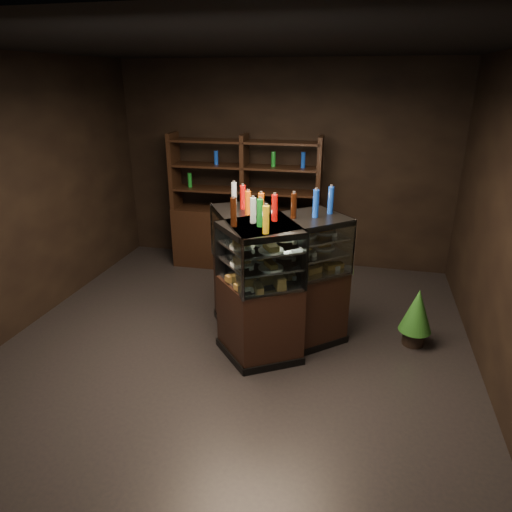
% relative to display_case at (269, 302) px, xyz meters
% --- Properties ---
extents(ground, '(5.00, 5.00, 0.00)m').
position_rel_display_case_xyz_m(ground, '(-0.33, -0.06, -0.48)').
color(ground, black).
rests_on(ground, ground).
extents(room_shell, '(5.02, 5.02, 3.01)m').
position_rel_display_case_xyz_m(room_shell, '(-0.33, -0.06, 1.46)').
color(room_shell, black).
rests_on(room_shell, ground).
extents(display_case, '(1.64, 1.46, 1.43)m').
position_rel_display_case_xyz_m(display_case, '(0.00, 0.00, 0.00)').
color(display_case, black).
rests_on(display_case, ground).
extents(food_display, '(1.22, 1.11, 0.44)m').
position_rel_display_case_xyz_m(food_display, '(-0.00, -0.00, 0.62)').
color(food_display, gold).
rests_on(food_display, display_case).
extents(bottles_top, '(1.05, 0.97, 0.30)m').
position_rel_display_case_xyz_m(bottles_top, '(0.00, 0.00, 1.08)').
color(bottles_top, '#0F38B2').
rests_on(bottles_top, display_case).
extents(potted_conifer, '(0.35, 0.35, 0.74)m').
position_rel_display_case_xyz_m(potted_conifer, '(1.56, 0.31, -0.05)').
color(potted_conifer, black).
rests_on(potted_conifer, ground).
extents(back_shelving, '(2.21, 0.48, 2.00)m').
position_rel_display_case_xyz_m(back_shelving, '(-0.80, 1.99, 0.13)').
color(back_shelving, black).
rests_on(back_shelving, ground).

